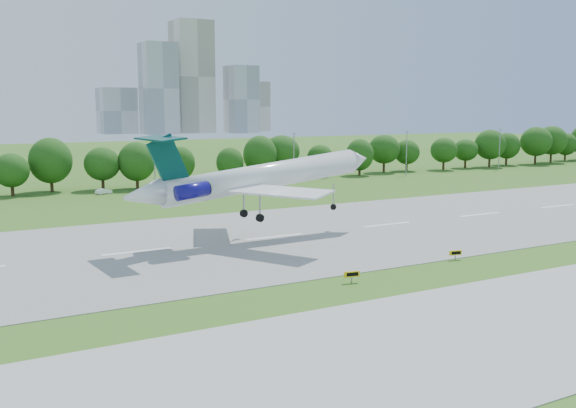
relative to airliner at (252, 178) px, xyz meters
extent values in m
plane|color=#315917|center=(23.58, -24.84, -8.81)|extent=(600.00, 600.00, 0.00)
cube|color=gray|center=(23.58, 0.16, -8.77)|extent=(400.00, 45.00, 0.08)
cylinder|color=#382314|center=(3.58, 67.16, -7.01)|extent=(0.70, 0.70, 3.60)
sphere|color=#113A0E|center=(3.58, 67.16, -2.61)|extent=(8.40, 8.40, 8.40)
cylinder|color=#382314|center=(43.58, 67.16, -7.01)|extent=(0.70, 0.70, 3.60)
sphere|color=#113A0E|center=(43.58, 67.16, -2.61)|extent=(8.40, 8.40, 8.40)
cylinder|color=#382314|center=(83.58, 67.16, -7.01)|extent=(0.70, 0.70, 3.60)
sphere|color=#113A0E|center=(83.58, 67.16, -2.61)|extent=(8.40, 8.40, 8.40)
cylinder|color=#382314|center=(123.58, 67.16, -7.01)|extent=(0.70, 0.70, 3.60)
sphere|color=#113A0E|center=(123.58, 67.16, -2.61)|extent=(8.40, 8.40, 8.40)
cylinder|color=gray|center=(3.58, 57.16, -2.81)|extent=(0.24, 0.24, 12.00)
cube|color=gray|center=(3.58, 57.16, 3.29)|extent=(0.90, 0.25, 0.18)
cylinder|color=gray|center=(38.58, 57.16, -2.81)|extent=(0.24, 0.24, 12.00)
cube|color=gray|center=(38.58, 57.16, 3.29)|extent=(0.90, 0.25, 0.18)
cylinder|color=gray|center=(73.58, 57.16, -2.81)|extent=(0.24, 0.24, 12.00)
cube|color=gray|center=(73.58, 57.16, 3.29)|extent=(0.90, 0.25, 0.18)
cylinder|color=gray|center=(108.58, 57.16, -2.81)|extent=(0.24, 0.24, 12.00)
cube|color=gray|center=(108.58, 57.16, 3.29)|extent=(0.90, 0.25, 0.18)
cube|color=#B2B2B7|center=(98.58, 355.16, 22.19)|extent=(22.00, 22.00, 62.00)
cube|color=beige|center=(128.58, 370.16, 31.19)|extent=(26.00, 26.00, 80.00)
cube|color=#B2B2B7|center=(158.58, 350.16, 15.19)|extent=(20.00, 20.00, 48.00)
cube|color=beige|center=(181.58, 375.16, 10.19)|extent=(18.00, 18.00, 38.00)
cube|color=#B2B2B7|center=(75.58, 380.16, 7.19)|extent=(24.00, 24.00, 32.00)
cylinder|color=white|center=(1.93, 0.16, 0.04)|extent=(31.03, 6.03, 6.50)
cone|color=white|center=(18.83, 1.51, 1.66)|extent=(3.87, 3.85, 3.87)
cone|color=white|center=(-15.79, -1.27, -1.26)|extent=(5.49, 3.98, 4.03)
cube|color=white|center=(0.67, -7.12, -1.16)|extent=(11.00, 14.07, 0.74)
cube|color=white|center=(-0.48, 7.13, -1.16)|extent=(9.42, 14.22, 0.74)
cube|color=#053C3A|center=(-12.32, -0.99, 2.90)|extent=(5.65, 0.96, 7.00)
cube|color=#053C3A|center=(-13.34, -1.07, 5.77)|extent=(4.04, 9.93, 0.54)
cylinder|color=navy|center=(-10.08, -3.47, -0.83)|extent=(4.60, 2.29, 2.34)
cylinder|color=navy|center=(-10.50, 1.82, -0.83)|extent=(4.60, 2.29, 2.34)
cylinder|color=gray|center=(14.14, 1.14, -3.54)|extent=(0.20, 0.20, 3.57)
cylinder|color=black|center=(14.14, 1.14, -5.33)|extent=(0.94, 0.38, 0.92)
cylinder|color=gray|center=(0.07, -2.25, -3.54)|extent=(0.25, 0.25, 3.57)
cylinder|color=black|center=(0.07, -2.25, -5.33)|extent=(1.16, 0.55, 1.12)
cylinder|color=gray|center=(-0.29, 2.23, -3.54)|extent=(0.25, 0.25, 3.57)
cylinder|color=black|center=(-0.29, 2.23, -5.33)|extent=(1.16, 0.55, 1.12)
cube|color=gray|center=(-0.35, -25.08, -8.43)|extent=(0.13, 0.13, 0.77)
cube|color=yellow|center=(-0.35, -25.08, -7.88)|extent=(1.76, 0.53, 0.60)
cube|color=black|center=(-0.38, -25.20, -7.88)|extent=(1.30, 0.27, 0.38)
cube|color=gray|center=(16.63, -22.58, -8.45)|extent=(0.12, 0.12, 0.72)
cube|color=yellow|center=(16.63, -22.58, -7.94)|extent=(1.65, 0.52, 0.57)
cube|color=black|center=(16.60, -22.69, -7.94)|extent=(1.21, 0.27, 0.36)
imported|color=white|center=(-7.27, 58.87, -8.22)|extent=(3.79, 2.25, 1.18)
imported|color=silver|center=(3.84, 52.50, -8.22)|extent=(3.48, 1.49, 1.17)
camera|label=1|loc=(-37.99, -79.79, 9.63)|focal=40.00mm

